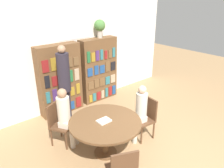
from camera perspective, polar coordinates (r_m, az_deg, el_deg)
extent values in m
plane|color=#9E7A51|center=(4.33, 17.81, -20.26)|extent=(16.00, 16.00, 0.00)
cube|color=silver|center=(5.84, -9.63, 8.67)|extent=(6.40, 0.06, 3.00)
cube|color=white|center=(5.67, -10.01, 16.97)|extent=(0.90, 0.01, 1.10)
cube|color=brown|center=(5.59, -13.50, 1.09)|extent=(1.09, 0.32, 1.77)
cube|color=brown|center=(5.59, -15.63, -7.00)|extent=(0.17, 0.02, 0.26)
cube|color=black|center=(5.65, -13.93, -6.31)|extent=(0.16, 0.02, 0.29)
cube|color=brown|center=(5.74, -12.15, -5.98)|extent=(0.17, 0.02, 0.24)
cube|color=navy|center=(5.83, -10.30, -5.46)|extent=(0.11, 0.02, 0.22)
cube|color=maroon|center=(5.90, -8.72, -4.63)|extent=(0.15, 0.02, 0.28)
cube|color=#2D707A|center=(5.40, -16.32, -3.44)|extent=(0.10, 0.02, 0.28)
cube|color=#4C2D6B|center=(5.46, -14.68, -2.84)|extent=(0.11, 0.02, 0.30)
cube|color=navy|center=(5.53, -13.17, -2.57)|extent=(0.12, 0.02, 0.27)
cube|color=navy|center=(5.59, -11.76, -1.96)|extent=(0.11, 0.02, 0.30)
cube|color=olive|center=(5.68, -10.25, -1.89)|extent=(0.11, 0.02, 0.22)
cube|color=olive|center=(5.74, -8.87, -1.19)|extent=(0.10, 0.02, 0.28)
cube|color=black|center=(5.26, -16.56, 0.50)|extent=(0.12, 0.02, 0.30)
cube|color=maroon|center=(5.34, -14.60, 0.74)|extent=(0.16, 0.02, 0.24)
cube|color=#236638|center=(5.43, -12.64, 1.14)|extent=(0.16, 0.02, 0.22)
cube|color=#236638|center=(5.50, -10.92, 2.01)|extent=(0.15, 0.02, 0.30)
cube|color=tan|center=(5.59, -9.19, 2.49)|extent=(0.13, 0.02, 0.30)
cube|color=maroon|center=(5.13, -17.02, 4.39)|extent=(0.15, 0.02, 0.28)
cube|color=olive|center=(5.21, -14.93, 4.98)|extent=(0.15, 0.02, 0.30)
cube|color=olive|center=(5.29, -13.14, 5.32)|extent=(0.18, 0.02, 0.28)
cube|color=brown|center=(5.39, -11.17, 5.54)|extent=(0.17, 0.02, 0.24)
cube|color=brown|center=(5.49, -9.38, 5.85)|extent=(0.14, 0.02, 0.21)
cube|color=brown|center=(6.18, -3.54, 3.77)|extent=(1.09, 0.32, 1.77)
cube|color=olive|center=(6.10, -5.56, -3.86)|extent=(0.09, 0.02, 0.21)
cube|color=#2D707A|center=(6.16, -4.61, -3.46)|extent=(0.10, 0.02, 0.23)
cube|color=maroon|center=(6.24, -3.48, -3.08)|extent=(0.12, 0.02, 0.23)
cube|color=tan|center=(6.32, -2.44, -2.70)|extent=(0.09, 0.02, 0.23)
cube|color=#2D707A|center=(6.40, -1.43, -2.19)|extent=(0.08, 0.02, 0.27)
cube|color=maroon|center=(6.48, -0.45, -1.82)|extent=(0.11, 0.02, 0.28)
cube|color=navy|center=(6.56, 0.49, -1.52)|extent=(0.12, 0.02, 0.27)
cube|color=brown|center=(5.95, -5.53, -0.45)|extent=(0.17, 0.02, 0.22)
cube|color=brown|center=(6.05, -3.98, 0.16)|extent=(0.17, 0.02, 0.25)
cube|color=brown|center=(6.16, -2.58, 0.53)|extent=(0.17, 0.02, 0.24)
cube|color=#2D707A|center=(6.28, -1.14, 0.94)|extent=(0.15, 0.02, 0.23)
cube|color=tan|center=(6.39, 0.24, 1.42)|extent=(0.16, 0.02, 0.24)
cube|color=navy|center=(5.81, -5.75, 3.04)|extent=(0.15, 0.02, 0.22)
cube|color=navy|center=(5.92, -4.08, 3.63)|extent=(0.13, 0.02, 0.25)
cube|color=navy|center=(6.03, -2.59, 3.88)|extent=(0.16, 0.02, 0.22)
cube|color=brown|center=(6.14, -1.19, 4.54)|extent=(0.13, 0.02, 0.29)
cube|color=black|center=(6.27, 0.27, 4.72)|extent=(0.16, 0.02, 0.24)
cube|color=#236638|center=(5.67, -6.12, 6.98)|extent=(0.09, 0.02, 0.29)
cube|color=olive|center=(5.75, -4.96, 6.98)|extent=(0.11, 0.02, 0.24)
cube|color=#4C2D6B|center=(5.83, -3.81, 7.39)|extent=(0.10, 0.02, 0.27)
cube|color=#2D707A|center=(5.91, -2.72, 7.64)|extent=(0.09, 0.02, 0.28)
cube|color=maroon|center=(6.00, -1.61, 7.65)|extent=(0.08, 0.02, 0.23)
cube|color=brown|center=(6.10, -0.49, 7.88)|extent=(0.11, 0.02, 0.23)
cube|color=#2D707A|center=(6.17, 0.45, 8.27)|extent=(0.09, 0.02, 0.27)
cylinder|color=#B7AD9E|center=(5.98, -3.18, 12.92)|extent=(0.13, 0.13, 0.21)
sphere|color=#4C7F3D|center=(5.95, -3.23, 15.05)|extent=(0.30, 0.30, 0.30)
cylinder|color=brown|center=(4.45, -1.70, -17.36)|extent=(0.44, 0.44, 0.03)
cylinder|color=brown|center=(4.24, -1.75, -13.85)|extent=(0.12, 0.12, 0.65)
cylinder|color=brown|center=(4.04, -1.81, -9.93)|extent=(1.33, 1.33, 0.04)
cube|color=brown|center=(3.22, 3.35, -20.67)|extent=(0.38, 0.20, 0.45)
cube|color=brown|center=(4.57, -12.80, -10.52)|extent=(0.55, 0.55, 0.04)
cube|color=brown|center=(4.54, -15.00, -7.41)|extent=(0.37, 0.23, 0.45)
cylinder|color=brown|center=(4.73, -9.68, -12.17)|extent=(0.04, 0.04, 0.39)
cylinder|color=brown|center=(4.50, -11.85, -14.40)|extent=(0.04, 0.04, 0.39)
cylinder|color=brown|center=(4.89, -13.23, -11.23)|extent=(0.04, 0.04, 0.39)
cylinder|color=brown|center=(4.67, -15.52, -13.32)|extent=(0.04, 0.04, 0.39)
cube|color=brown|center=(4.67, 8.03, -9.36)|extent=(0.44, 0.44, 0.04)
cube|color=brown|center=(4.66, 9.86, -6.10)|extent=(0.08, 0.40, 0.45)
cylinder|color=brown|center=(4.59, 7.68, -13.23)|extent=(0.04, 0.04, 0.39)
cylinder|color=brown|center=(4.80, 4.98, -11.32)|extent=(0.04, 0.04, 0.39)
cylinder|color=brown|center=(4.79, 10.82, -11.79)|extent=(0.04, 0.04, 0.39)
cylinder|color=brown|center=(4.99, 8.08, -10.04)|extent=(0.04, 0.04, 0.39)
cube|color=beige|center=(4.46, -11.35, -10.06)|extent=(0.37, 0.40, 0.12)
cylinder|color=beige|center=(4.35, -12.57, -6.38)|extent=(0.25, 0.25, 0.50)
sphere|color=#A37A5B|center=(4.20, -12.95, -2.32)|extent=(0.18, 0.18, 0.18)
cylinder|color=beige|center=(4.62, -9.42, -12.85)|extent=(0.10, 0.10, 0.43)
cylinder|color=beige|center=(4.52, -10.28, -13.76)|extent=(0.10, 0.10, 0.43)
cube|color=beige|center=(4.55, 6.75, -9.05)|extent=(0.34, 0.27, 0.12)
cylinder|color=beige|center=(4.45, 7.72, -5.32)|extent=(0.23, 0.23, 0.50)
sphere|color=#DBB293|center=(4.30, 7.95, -1.41)|extent=(0.16, 0.16, 0.16)
cylinder|color=beige|center=(4.60, 6.02, -12.76)|extent=(0.10, 0.10, 0.43)
cylinder|color=beige|center=(4.68, 5.01, -12.03)|extent=(0.10, 0.10, 0.43)
cylinder|color=#28232D|center=(5.29, -12.38, -5.82)|extent=(0.10, 0.10, 0.81)
cylinder|color=#28232D|center=(5.34, -11.19, -5.43)|extent=(0.10, 0.10, 0.81)
cylinder|color=#28232D|center=(4.98, -12.54, 2.98)|extent=(0.28, 0.28, 0.88)
sphere|color=#A37A5B|center=(4.83, -13.06, 8.86)|extent=(0.17, 0.17, 0.17)
cylinder|color=#28232D|center=(5.17, -13.31, 6.19)|extent=(0.07, 0.30, 0.07)
cube|color=silver|center=(4.02, -2.12, -9.59)|extent=(0.24, 0.18, 0.03)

